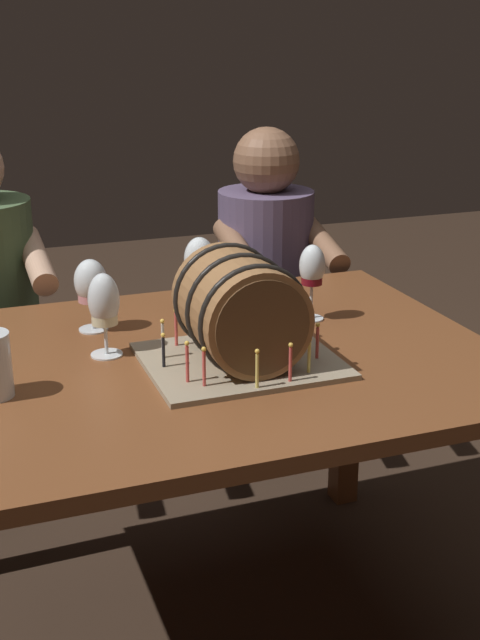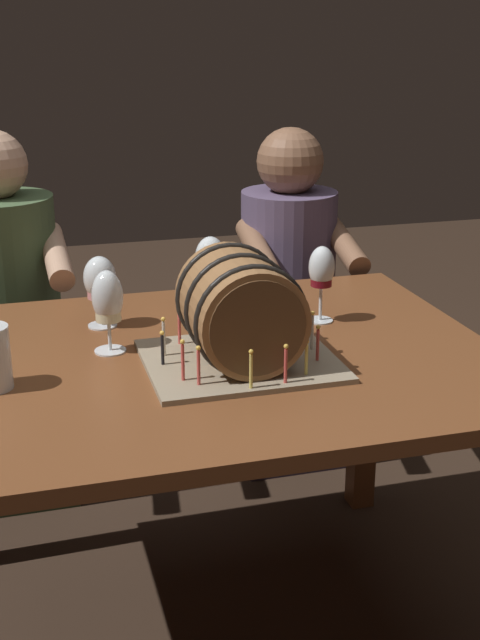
% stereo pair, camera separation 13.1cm
% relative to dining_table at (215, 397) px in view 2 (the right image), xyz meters
% --- Properties ---
extents(ground_plane, '(8.00, 8.00, 0.00)m').
position_rel_dining_table_xyz_m(ground_plane, '(0.00, 0.00, -0.63)').
color(ground_plane, '#332319').
extents(dining_table, '(1.27, 0.99, 0.74)m').
position_rel_dining_table_xyz_m(dining_table, '(0.00, 0.00, 0.00)').
color(dining_table, brown).
rests_on(dining_table, ground).
extents(barrel_cake, '(0.41, 0.35, 0.25)m').
position_rel_dining_table_xyz_m(barrel_cake, '(0.04, -0.07, 0.22)').
color(barrel_cake, gray).
rests_on(barrel_cake, dining_table).
extents(wine_glass_rose, '(0.08, 0.08, 0.18)m').
position_rel_dining_table_xyz_m(wine_glass_rose, '(-0.22, 0.25, 0.22)').
color(wine_glass_rose, white).
rests_on(wine_glass_rose, dining_table).
extents(wine_glass_empty, '(0.08, 0.08, 0.20)m').
position_rel_dining_table_xyz_m(wine_glass_empty, '(0.06, 0.29, 0.24)').
color(wine_glass_empty, white).
rests_on(wine_glass_empty, dining_table).
extents(wine_glass_red, '(0.06, 0.06, 0.19)m').
position_rel_dining_table_xyz_m(wine_glass_red, '(0.31, 0.14, 0.23)').
color(wine_glass_red, white).
rests_on(wine_glass_red, dining_table).
extents(wine_glass_white, '(0.07, 0.07, 0.19)m').
position_rel_dining_table_xyz_m(wine_glass_white, '(-0.22, 0.08, 0.23)').
color(wine_glass_white, white).
rests_on(wine_glass_white, dining_table).
extents(person_seated_left, '(0.38, 0.47, 1.16)m').
position_rel_dining_table_xyz_m(person_seated_left, '(-0.45, 0.80, -0.10)').
color(person_seated_left, '#2A3A24').
rests_on(person_seated_left, ground).
extents(person_seated_right, '(0.36, 0.46, 1.14)m').
position_rel_dining_table_xyz_m(person_seated_right, '(0.45, 0.80, -0.12)').
color(person_seated_right, '#372D40').
rests_on(person_seated_right, ground).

